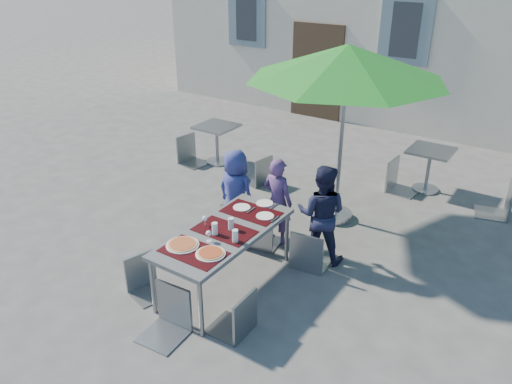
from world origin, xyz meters
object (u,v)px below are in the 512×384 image
Objects in this scene: child_0 at (236,192)px; patio_umbrella at (347,63)px; cafe_table_0 at (217,137)px; dining_table at (224,235)px; chair_2 at (310,227)px; chair_4 at (237,290)px; bg_chair_r_1 at (507,179)px; chair_3 at (142,254)px; bg_chair_r_0 at (260,154)px; chair_5 at (166,285)px; pizza_near_left at (183,244)px; pizza_near_right at (210,253)px; chair_1 at (261,208)px; child_1 at (277,201)px; bg_chair_l_1 at (401,157)px; cafe_table_1 at (429,163)px; bg_chair_l_0 at (189,133)px; chair_0 at (238,203)px; child_2 at (321,214)px.

child_0 is 2.30m from patio_umbrella.
dining_table is at bearing -50.60° from cafe_table_0.
chair_2 is 1.49m from chair_4.
patio_umbrella is 3.05m from bg_chair_r_1.
bg_chair_r_0 is at bearing 99.72° from chair_3.
chair_5 reaches higher than cafe_table_0.
patio_umbrella is at bearing 78.77° from pizza_near_left.
child_0 is 2.62m from cafe_table_0.
pizza_near_right is 0.32× the size of chair_1.
child_1 is at bearing -110.63° from patio_umbrella.
bg_chair_l_1 reaches higher than bg_chair_r_0.
chair_1 reaches higher than pizza_near_left.
pizza_near_left is at bearing -70.99° from bg_chair_r_0.
chair_1 is at bearing 72.63° from child_1.
dining_table is 0.96m from chair_1.
cafe_table_0 is (-3.15, 2.15, -0.08)m from chair_2.
dining_table is 0.68× the size of patio_umbrella.
chair_1 reaches higher than chair_5.
chair_3 is at bearing -137.84° from dining_table.
bg_chair_l_1 is (0.14, 2.88, 0.01)m from chair_2.
child_1 is at bearing 96.97° from pizza_near_right.
dining_table is at bearing -127.26° from chair_2.
bg_chair_r_1 reaches higher than cafe_table_1.
bg_chair_l_1 reaches higher than chair_3.
dining_table is at bearing -106.69° from cafe_table_1.
bg_chair_r_0 is 1.29× the size of cafe_table_1.
patio_umbrella is 2.67× the size of bg_chair_l_1.
cafe_table_1 is (1.92, 4.67, -0.02)m from chair_3.
chair_2 is 0.98× the size of bg_chair_l_0.
chair_2 is (1.13, -0.03, -0.01)m from chair_0.
patio_umbrella is 2.68× the size of bg_chair_l_0.
child_2 is 2.48m from bg_chair_r_0.
cafe_table_1 is (1.20, 5.03, -0.09)m from chair_5.
pizza_near_left is 0.28× the size of child_2.
chair_4 is 4.68m from cafe_table_1.
chair_3 is (-0.90, -0.16, -0.25)m from pizza_near_right.
child_2 is 1.30× the size of bg_chair_l_0.
patio_umbrella is (1.04, 1.13, 1.71)m from child_0.
bg_chair_l_1 is (0.18, 4.37, 0.05)m from chair_4.
pizza_near_left is 0.30× the size of child_0.
chair_0 is 1.00× the size of bg_chair_l_0.
chair_2 is 1.35× the size of cafe_table_0.
chair_0 is (-0.47, 0.91, -0.10)m from dining_table.
chair_1 is (-0.10, -0.26, -0.02)m from child_1.
cafe_table_0 is (-1.77, 3.67, -0.01)m from chair_3.
chair_5 is (0.71, -0.36, 0.07)m from chair_3.
chair_0 is (-1.14, -0.24, -0.06)m from child_2.
pizza_near_right is 0.58m from chair_5.
bg_chair_r_1 is (4.90, 0.73, 0.11)m from cafe_table_0.
chair_2 is at bearing 52.74° from dining_table.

